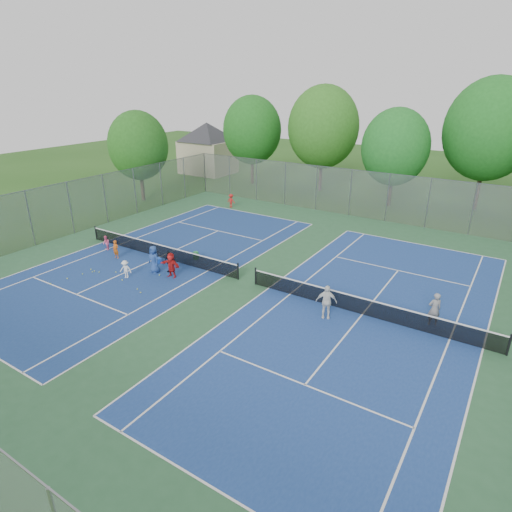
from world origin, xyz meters
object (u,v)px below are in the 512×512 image
Objects in this scene: net_right at (363,307)px; ball_hopper at (196,256)px; net_left at (159,251)px; instructor at (434,309)px; ball_crate at (158,261)px.

net_right is 23.96× the size of ball_hopper.
instructor reaches higher than net_left.
net_left and net_right have the same top height.
ball_hopper is (-11.71, 1.03, -0.19)m from net_right.
instructor is at bearing -0.58° from ball_hopper.
ball_crate is 0.22× the size of instructor.
net_left is 7.54× the size of instructor.
ball_hopper is at bearing 174.97° from net_right.
net_left is 14.00m from net_right.
net_left is at bearing -32.01° from instructor.
ball_crate is at bearing -176.75° from net_right.
instructor reaches higher than ball_hopper.
net_left is at bearing -155.75° from ball_hopper.
ball_hopper reaches higher than ball_crate.
ball_crate is at bearing -133.39° from ball_hopper.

